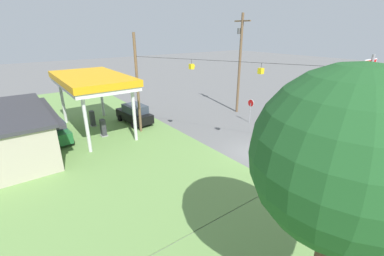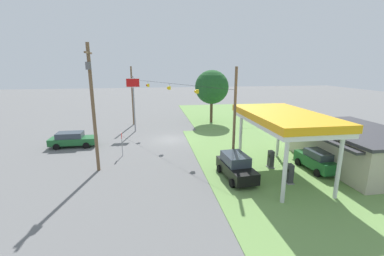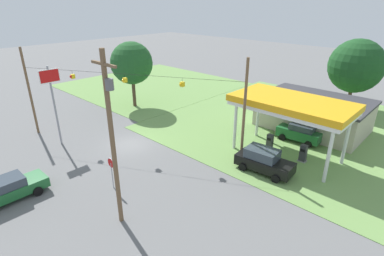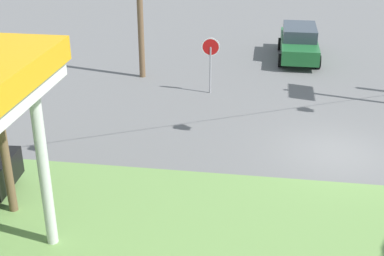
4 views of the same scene
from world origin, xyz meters
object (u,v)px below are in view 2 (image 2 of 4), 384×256
object	(u,v)px
car_at_pumps_rear	(318,160)
stop_sign_overhead	(133,93)
fuel_pump_near	(271,160)
tree_west_verge	(212,87)
car_on_crossroad	(72,139)
utility_pole_main	(93,103)
gas_station_canopy	(284,119)
stop_sign_roadside	(122,139)
gas_station_store	(356,147)
car_at_pumps_front	(236,166)
fuel_pump_far	(290,174)

from	to	relation	value
car_at_pumps_rear	stop_sign_overhead	size ratio (longest dim) A/B	0.56
fuel_pump_near	tree_west_verge	world-z (taller)	tree_west_verge
car_on_crossroad	utility_pole_main	world-z (taller)	utility_pole_main
gas_station_canopy	stop_sign_roadside	world-z (taller)	gas_station_canopy
utility_pole_main	car_at_pumps_rear	bearing A→B (deg)	81.00
stop_sign_roadside	stop_sign_overhead	bearing A→B (deg)	-4.11
car_at_pumps_rear	gas_station_store	bearing A→B (deg)	-85.85
car_on_crossroad	stop_sign_overhead	bearing A→B (deg)	42.28
car_at_pumps_rear	utility_pole_main	bearing A→B (deg)	77.70
gas_station_store	tree_west_verge	xyz separation A→B (m)	(-20.18, -8.69, 3.93)
car_at_pumps_front	gas_station_store	bearing A→B (deg)	89.95
gas_station_canopy	fuel_pump_far	size ratio (longest dim) A/B	6.23
fuel_pump_far	gas_station_store	bearing A→B (deg)	108.23
car_at_pumps_rear	car_on_crossroad	size ratio (longest dim) A/B	0.86
gas_station_store	stop_sign_overhead	bearing A→B (deg)	-128.08
stop_sign_roadside	tree_west_verge	size ratio (longest dim) A/B	0.30
fuel_pump_near	stop_sign_overhead	world-z (taller)	stop_sign_overhead
fuel_pump_near	car_at_pumps_front	world-z (taller)	car_at_pumps_front
gas_station_canopy	gas_station_store	size ratio (longest dim) A/B	0.91
tree_west_verge	stop_sign_roadside	bearing A→B (deg)	-41.60
car_on_crossroad	stop_sign_overhead	xyz separation A→B (m)	(-6.07, 6.61, 4.42)
car_at_pumps_rear	stop_sign_roadside	bearing A→B (deg)	65.99
fuel_pump_far	utility_pole_main	world-z (taller)	utility_pole_main
fuel_pump_near	car_on_crossroad	bearing A→B (deg)	-115.85
fuel_pump_near	car_at_pumps_rear	size ratio (longest dim) A/B	0.37
stop_sign_roadside	gas_station_canopy	bearing A→B (deg)	-117.33
gas_station_store	fuel_pump_far	distance (m)	8.28
fuel_pump_far	utility_pole_main	bearing A→B (deg)	-108.41
gas_station_store	utility_pole_main	bearing A→B (deg)	-96.15
car_at_pumps_rear	car_at_pumps_front	bearing A→B (deg)	89.81
car_at_pumps_front	tree_west_verge	xyz separation A→B (m)	(-21.12, 2.90, 4.67)
gas_station_store	car_at_pumps_front	size ratio (longest dim) A/B	2.28
car_at_pumps_front	car_at_pumps_rear	xyz separation A→B (m)	(-0.41, 7.58, -0.05)
gas_station_canopy	utility_pole_main	size ratio (longest dim) A/B	0.92
gas_station_store	tree_west_verge	world-z (taller)	tree_west_verge
gas_station_canopy	stop_sign_roadside	bearing A→B (deg)	-117.33
fuel_pump_near	gas_station_store	bearing A→B (deg)	85.21
gas_station_canopy	car_at_pumps_rear	world-z (taller)	gas_station_canopy
fuel_pump_far	car_at_pumps_rear	size ratio (longest dim) A/B	0.37
fuel_pump_far	car_on_crossroad	xyz separation A→B (m)	(-12.60, -19.35, 0.13)
gas_station_store	fuel_pump_near	bearing A→B (deg)	-94.79
car_on_crossroad	stop_sign_roadside	xyz separation A→B (m)	(4.03, 5.88, 0.93)
car_at_pumps_rear	stop_sign_overhead	world-z (taller)	stop_sign_overhead
fuel_pump_near	car_on_crossroad	distance (m)	21.51
car_at_pumps_front	fuel_pump_far	bearing A→B (deg)	61.98
tree_west_verge	fuel_pump_near	bearing A→B (deg)	2.59
car_on_crossroad	stop_sign_roadside	distance (m)	7.19
gas_station_canopy	car_at_pumps_rear	xyz separation A→B (m)	(-0.43, 3.79, -3.85)
car_at_pumps_front	car_on_crossroad	size ratio (longest dim) A/B	0.95
fuel_pump_near	car_at_pumps_rear	xyz separation A→B (m)	(1.18, 3.79, 0.21)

